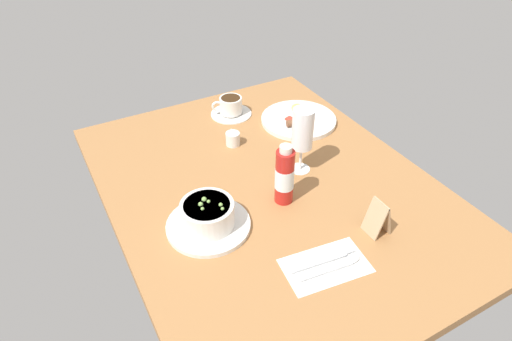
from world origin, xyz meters
TOP-DOWN VIEW (x-y plane):
  - ground_plane at (0.00, 0.00)cm, footprint 110.00×84.00cm
  - porridge_bowl at (6.96, -21.44)cm, footprint 20.71×20.71cm
  - cutlery_setting at (30.96, -3.07)cm, footprint 13.59×20.37cm
  - coffee_cup at (-39.62, 7.62)cm, footprint 13.92×13.92cm
  - creamer_jug at (-22.79, 0.02)cm, footprint 5.31×4.37cm
  - wine_glass at (-2.03, 11.19)cm, footprint 5.93×5.93cm
  - sauce_bottle_red at (7.16, -0.05)cm, footprint 4.92×4.92cm
  - breakfast_plate at (-24.48, 25.41)cm, footprint 24.98×24.98cm
  - menu_card at (27.75, 13.63)cm, footprint 5.30×5.09cm

SIDE VIEW (x-z plane):
  - ground_plane at x=0.00cm, z-range -3.00..0.00cm
  - cutlery_setting at x=30.96cm, z-range -0.19..0.71cm
  - breakfast_plate at x=-24.48cm, z-range -0.94..2.76cm
  - creamer_jug at x=-22.79cm, z-range -0.24..4.58cm
  - coffee_cup at x=-39.62cm, z-range -0.39..5.97cm
  - porridge_bowl at x=6.96cm, z-range -0.57..7.52cm
  - menu_card at x=27.75cm, z-range -0.05..9.20cm
  - sauce_bottle_red at x=7.16cm, z-range -0.68..16.46cm
  - wine_glass at x=-2.03cm, z-range 3.04..22.49cm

